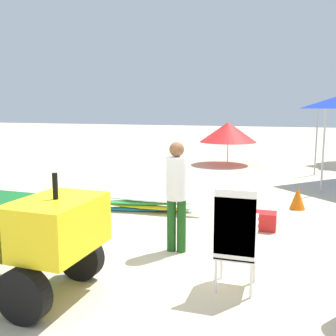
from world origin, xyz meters
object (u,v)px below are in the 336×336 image
Objects in this scene: utility_cart at (1,227)px; surfboard_pile at (146,204)px; stacked_plastic_chairs at (236,233)px; lifeguard_near_center at (177,189)px; beach_umbrella_left at (228,132)px; traffic_cone_near at (298,198)px; cooler_box at (263,221)px.

utility_cart reaches higher than surfboard_pile.
lifeguard_near_center is at bearing 134.54° from stacked_plastic_chairs.
utility_cart is 2.84m from stacked_plastic_chairs.
traffic_cone_near is at bearing -67.91° from beach_umbrella_left.
traffic_cone_near is at bearing 60.30° from lifeguard_near_center.
beach_umbrella_left is at bearing 85.49° from surfboard_pile.
utility_cart is 4.48m from cooler_box.
surfboard_pile is 5.14× the size of traffic_cone_near.
utility_cart is 1.05× the size of surfboard_pile.
traffic_cone_near reaches higher than surfboard_pile.
utility_cart is at bearing -96.23° from surfboard_pile.
lifeguard_near_center is (1.26, -2.01, 0.81)m from surfboard_pile.
utility_cart is 11.30m from beach_umbrella_left.
beach_umbrella_left is 4.56× the size of traffic_cone_near.
surfboard_pile is at bearing 126.92° from stacked_plastic_chairs.
traffic_cone_near is (3.09, 1.21, 0.07)m from surfboard_pile.
lifeguard_near_center is (-1.05, 1.06, 0.24)m from stacked_plastic_chairs.
beach_umbrella_left is (0.58, 7.39, 1.09)m from surfboard_pile.
surfboard_pile is at bearing -94.51° from beach_umbrella_left.
stacked_plastic_chairs is 0.52× the size of surfboard_pile.
cooler_box is (-0.62, -1.70, -0.08)m from traffic_cone_near.
lifeguard_near_center reaches higher than stacked_plastic_chairs.
utility_cart is 5.60× the size of cooler_box.
beach_umbrella_left is 4.75× the size of cooler_box.
lifeguard_near_center is 3.70× the size of cooler_box.
cooler_box is at bearing -110.00° from traffic_cone_near.
cooler_box is at bearing 51.30° from lifeguard_near_center.
cooler_box is (2.90, 3.36, -0.62)m from utility_cart.
stacked_plastic_chairs is 2.68× the size of traffic_cone_near.
stacked_plastic_chairs reaches higher than surfboard_pile.
surfboard_pile is at bearing -158.66° from traffic_cone_near.
surfboard_pile is at bearing 168.85° from cooler_box.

